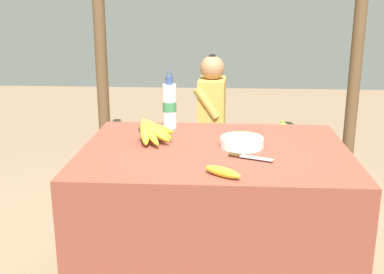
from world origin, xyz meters
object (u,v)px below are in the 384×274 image
loose_banana_front (223,172)px  wooden_bench (225,142)px  banana_bunch_ripe (152,130)px  water_bottle (170,105)px  banana_bunch_green (285,127)px  support_post_near (99,14)px  serving_bowl (242,141)px  knife (244,156)px  support_post_far (360,15)px  seated_vendor (205,112)px

loose_banana_front → wooden_bench: bearing=89.2°
banana_bunch_ripe → water_bottle: bearing=77.6°
banana_bunch_green → support_post_near: support_post_near is taller
serving_bowl → support_post_near: (-1.14, 1.86, 0.53)m
knife → wooden_bench: size_ratio=0.13×
water_bottle → banana_bunch_green: water_bottle is taller
banana_bunch_ripe → support_post_far: bearing=51.0°
support_post_near → serving_bowl: bearing=-58.5°
banana_bunch_green → water_bottle: bearing=-124.9°
knife → seated_vendor: size_ratio=0.19×
knife → banana_bunch_ripe: bearing=175.0°
serving_bowl → banana_bunch_green: (0.41, 1.47, -0.32)m
banana_bunch_green → loose_banana_front: bearing=-104.8°
serving_bowl → loose_banana_front: bearing=-102.6°
water_bottle → knife: (0.39, -0.51, -0.12)m
banana_bunch_green → support_post_far: 1.12m
loose_banana_front → support_post_far: size_ratio=0.06×
serving_bowl → knife: (0.00, -0.17, -0.02)m
banana_bunch_ripe → support_post_far: (1.46, 1.81, 0.50)m
loose_banana_front → wooden_bench: size_ratio=0.10×
seated_vendor → support_post_near: bearing=-21.6°
water_bottle → wooden_bench: 1.31m
support_post_far → banana_bunch_green: bearing=-147.2°
banana_bunch_ripe → knife: size_ratio=1.40×
loose_banana_front → support_post_near: (-1.05, 2.27, 0.54)m
banana_bunch_ripe → banana_bunch_green: 1.69m
banana_bunch_ripe → serving_bowl: banana_bunch_ripe is taller
banana_bunch_ripe → water_bottle: water_bottle is taller
banana_bunch_ripe → banana_bunch_green: banana_bunch_ripe is taller
support_post_far → banana_bunch_ripe: bearing=-129.0°
loose_banana_front → support_post_near: size_ratio=0.06×
support_post_near → support_post_far: size_ratio=1.00×
serving_bowl → support_post_far: bearing=61.5°
water_bottle → seated_vendor: bearing=81.9°
wooden_bench → support_post_near: (-1.08, 0.39, 0.99)m
knife → seated_vendor: seated_vendor is taller
banana_bunch_ripe → wooden_bench: 1.55m
seated_vendor → banana_bunch_ripe: bearing=83.8°
banana_bunch_ripe → support_post_near: 2.00m
wooden_bench → water_bottle: bearing=-105.7°
loose_banana_front → support_post_far: support_post_far is taller
seated_vendor → loose_banana_front: bearing=96.9°
serving_bowl → banana_bunch_green: size_ratio=0.77×
water_bottle → support_post_near: (-0.76, 1.53, 0.44)m
loose_banana_front → wooden_bench: loose_banana_front is taller
seated_vendor → support_post_near: size_ratio=0.40×
water_bottle → loose_banana_front: (0.30, -0.74, -0.11)m
knife → seated_vendor: 1.65m
water_bottle → seated_vendor: size_ratio=0.29×
loose_banana_front → knife: bearing=68.0°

